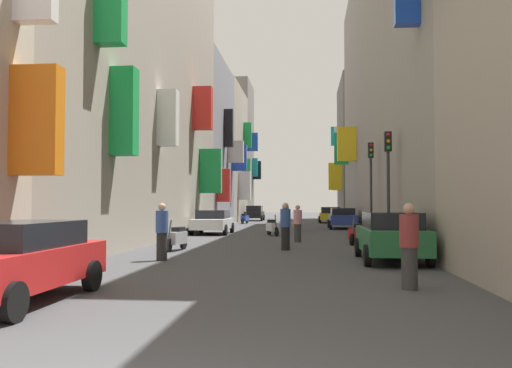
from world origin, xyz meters
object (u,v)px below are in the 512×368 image
(pedestrian_near_right, at_px, (298,224))
(pedestrian_far_away, at_px, (409,246))
(parked_car_black, at_px, (255,213))
(parked_car_green, at_px, (391,235))
(scooter_red, at_px, (357,233))
(parked_car_white, at_px, (213,221))
(parked_car_yellow, at_px, (330,214))
(parked_car_blue, at_px, (342,218))
(pedestrian_crossing, at_px, (162,232))
(scooter_silver, at_px, (176,238))
(scooter_orange, at_px, (296,223))
(scooter_white, at_px, (273,227))
(traffic_light_far_corner, at_px, (371,174))
(traffic_light_near_corner, at_px, (388,169))
(scooter_blue, at_px, (245,218))
(pedestrian_mid_street, at_px, (285,226))
(pedestrian_near_left, at_px, (286,218))
(parked_car_red, at_px, (13,260))

(pedestrian_near_right, height_order, pedestrian_far_away, pedestrian_far_away)
(parked_car_black, height_order, parked_car_green, parked_car_black)
(parked_car_black, height_order, scooter_red, parked_car_black)
(parked_car_white, bearing_deg, parked_car_yellow, 68.09)
(parked_car_white, bearing_deg, parked_car_blue, 42.70)
(parked_car_white, height_order, pedestrian_crossing, pedestrian_crossing)
(parked_car_green, bearing_deg, scooter_silver, 157.89)
(scooter_orange, bearing_deg, scooter_red, -75.91)
(parked_car_blue, bearing_deg, scooter_white, -117.14)
(scooter_silver, xyz_separation_m, scooter_red, (6.86, 3.67, 0.00))
(parked_car_blue, relative_size, pedestrian_near_right, 2.60)
(scooter_white, relative_size, pedestrian_crossing, 0.98)
(pedestrian_near_right, bearing_deg, parked_car_white, 130.11)
(scooter_orange, height_order, traffic_light_far_corner, traffic_light_far_corner)
(parked_car_blue, xyz_separation_m, traffic_light_near_corner, (0.70, -16.12, 2.28))
(scooter_orange, bearing_deg, parked_car_green, -79.82)
(scooter_blue, height_order, pedestrian_near_right, pedestrian_near_right)
(pedestrian_mid_street, xyz_separation_m, pedestrian_far_away, (2.84, -8.67, -0.01))
(scooter_red, relative_size, pedestrian_near_right, 1.11)
(scooter_white, xyz_separation_m, traffic_light_near_corner, (4.96, -7.82, 2.57))
(parked_car_blue, distance_m, pedestrian_near_right, 13.27)
(scooter_white, height_order, pedestrian_near_right, pedestrian_near_right)
(pedestrian_near_right, bearing_deg, parked_car_green, -69.29)
(parked_car_green, bearing_deg, pedestrian_crossing, -176.58)
(scooter_orange, height_order, pedestrian_near_left, pedestrian_near_left)
(parked_car_red, bearing_deg, parked_car_white, 90.78)
(parked_car_white, distance_m, pedestrian_crossing, 13.97)
(scooter_blue, distance_m, pedestrian_far_away, 34.88)
(pedestrian_near_right, bearing_deg, pedestrian_crossing, -115.92)
(scooter_red, xyz_separation_m, pedestrian_mid_street, (-2.89, -3.11, 0.41))
(parked_car_black, relative_size, pedestrian_far_away, 2.28)
(parked_car_black, relative_size, parked_car_red, 0.93)
(pedestrian_far_away, bearing_deg, pedestrian_crossing, 143.43)
(traffic_light_far_corner, bearing_deg, traffic_light_near_corner, -90.32)
(parked_car_yellow, bearing_deg, parked_car_black, 145.03)
(pedestrian_near_left, height_order, traffic_light_far_corner, traffic_light_far_corner)
(traffic_light_near_corner, relative_size, traffic_light_far_corner, 0.95)
(parked_car_yellow, xyz_separation_m, scooter_orange, (-2.73, -14.00, -0.28))
(pedestrian_far_away, xyz_separation_m, traffic_light_near_corner, (1.05, 9.69, 2.17))
(pedestrian_near_right, xyz_separation_m, pedestrian_mid_street, (-0.37, -4.18, 0.05))
(parked_car_blue, bearing_deg, parked_car_white, -137.30)
(pedestrian_near_right, relative_size, traffic_light_far_corner, 0.35)
(parked_car_red, distance_m, traffic_light_far_corner, 19.60)
(parked_car_white, distance_m, scooter_red, 10.15)
(parked_car_green, xyz_separation_m, traffic_light_near_corner, (0.61, 4.53, 2.26))
(scooter_red, bearing_deg, parked_car_blue, 88.79)
(traffic_light_far_corner, bearing_deg, scooter_orange, 117.23)
(scooter_white, relative_size, pedestrian_near_left, 0.96)
(traffic_light_near_corner, bearing_deg, pedestrian_far_away, -96.19)
(parked_car_white, xyz_separation_m, traffic_light_far_corner, (8.46, -3.18, 2.47))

